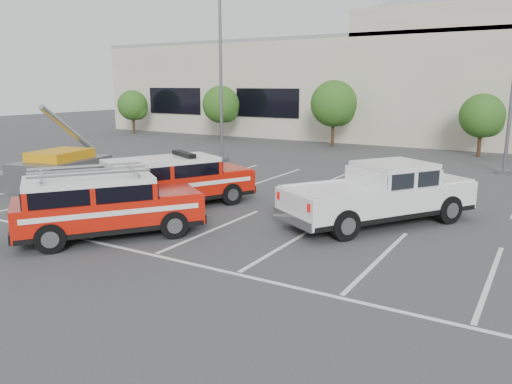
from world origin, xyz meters
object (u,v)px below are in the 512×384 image
at_px(tree_left, 222,106).
at_px(tree_mid_right, 483,117).
at_px(convention_building, 437,82).
at_px(light_pole_left, 221,73).
at_px(fire_chief_suv, 173,185).
at_px(ladder_suv, 105,209).
at_px(tree_mid_left, 335,105).
at_px(tree_far_left, 134,106).
at_px(white_pickup, 380,200).
at_px(utility_rig, 58,171).

relative_size(tree_left, tree_mid_right, 1.11).
bearing_deg(tree_left, convention_building, 33.05).
height_order(light_pole_left, fire_chief_suv, light_pole_left).
xyz_separation_m(tree_mid_right, ladder_suv, (-7.48, -24.32, -1.65)).
relative_size(tree_mid_left, light_pole_left, 0.47).
height_order(tree_far_left, ladder_suv, tree_far_left).
relative_size(tree_mid_left, tree_mid_right, 1.21).
distance_m(fire_chief_suv, white_pickup, 7.65).
bearing_deg(tree_left, tree_mid_left, 0.00).
relative_size(convention_building, tree_mid_right, 15.04).
bearing_deg(convention_building, white_pickup, -81.75).
distance_m(tree_mid_left, light_pole_left, 10.73).
xyz_separation_m(convention_building, tree_mid_left, (-5.09, -9.82, -1.68)).
bearing_deg(tree_mid_left, light_pole_left, -107.10).
bearing_deg(light_pole_left, fire_chief_suv, -64.66).
distance_m(tree_left, fire_chief_suv, 23.52).
bearing_deg(tree_far_left, ladder_suv, -47.20).
bearing_deg(ladder_suv, tree_left, 153.30).
bearing_deg(tree_far_left, fire_chief_suv, -42.99).
relative_size(tree_mid_right, utility_rig, 0.83).
bearing_deg(utility_rig, tree_left, 92.77).
xyz_separation_m(tree_mid_left, light_pole_left, (-3.09, -10.05, 2.14)).
distance_m(tree_left, light_pole_left, 12.43).
relative_size(fire_chief_suv, utility_rig, 1.27).
height_order(tree_far_left, white_pickup, tree_far_left).
bearing_deg(tree_mid_right, light_pole_left, -142.50).
distance_m(tree_mid_right, fire_chief_suv, 21.96).
xyz_separation_m(tree_far_left, utility_rig, (14.93, -20.15, -1.76)).
xyz_separation_m(tree_mid_right, fire_chief_suv, (-8.24, -20.28, -1.67)).
height_order(tree_mid_right, white_pickup, tree_mid_right).
xyz_separation_m(tree_mid_right, white_pickup, (-0.79, -18.56, -1.70)).
height_order(convention_building, tree_mid_right, convention_building).
xyz_separation_m(light_pole_left, white_pickup, (12.30, -8.52, -4.38)).
xyz_separation_m(tree_far_left, tree_mid_left, (20.00, 0.00, 0.54)).
bearing_deg(light_pole_left, ladder_suv, -68.54).
bearing_deg(tree_far_left, tree_left, 0.00).
xyz_separation_m(convention_building, tree_mid_right, (4.91, -9.82, -2.22)).
bearing_deg(light_pole_left, tree_mid_right, 37.50).
height_order(tree_mid_left, utility_rig, tree_mid_left).
height_order(tree_left, fire_chief_suv, tree_left).
bearing_deg(tree_mid_left, tree_far_left, -180.00).
height_order(fire_chief_suv, white_pickup, fire_chief_suv).
distance_m(fire_chief_suv, utility_rig, 6.83).
relative_size(tree_mid_left, fire_chief_suv, 0.79).
xyz_separation_m(tree_mid_left, white_pickup, (9.21, -18.56, -2.24)).
bearing_deg(tree_far_left, utility_rig, -53.46).
distance_m(tree_left, tree_mid_left, 10.00).
bearing_deg(fire_chief_suv, utility_rig, -154.37).
xyz_separation_m(fire_chief_suv, white_pickup, (7.45, 1.72, -0.03)).
relative_size(tree_far_left, tree_left, 0.90).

